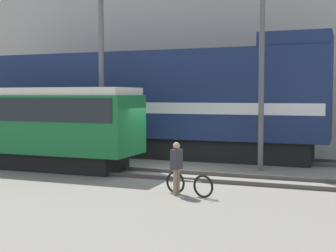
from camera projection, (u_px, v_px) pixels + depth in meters
name	position (u px, v px, depth m)	size (l,w,h in m)	color
ground_plane	(167.00, 172.00, 18.27)	(120.00, 120.00, 0.00)	gray
track_near	(159.00, 174.00, 17.43)	(60.00, 1.50, 0.14)	#47423D
track_far	(200.00, 157.00, 22.29)	(60.00, 1.51, 0.14)	#47423D
building_backdrop	(238.00, 25.00, 29.14)	(48.42, 6.00, 14.70)	#B7B2A8
freight_locomotive	(139.00, 102.00, 23.25)	(18.36, 3.04, 5.66)	black
streetcar	(19.00, 122.00, 19.57)	(10.55, 2.54, 3.30)	black
bicycle	(189.00, 184.00, 13.96)	(1.64, 0.60, 0.74)	black
person	(176.00, 163.00, 14.02)	(0.31, 0.41, 1.60)	#8C7A5B
utility_pole_center	(101.00, 69.00, 20.96)	(0.24, 0.24, 8.39)	#595959
utility_pole_right	(262.00, 46.00, 18.35)	(0.22, 0.22, 9.90)	#595959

